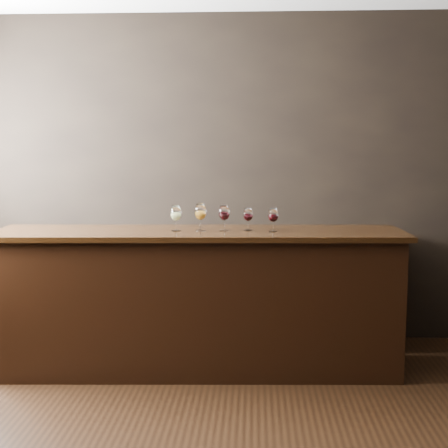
{
  "coord_description": "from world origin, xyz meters",
  "views": [
    {
      "loc": [
        0.28,
        -3.16,
        1.68
      ],
      "look_at": [
        0.05,
        1.37,
        1.11
      ],
      "focal_mm": 50.0,
      "sensor_mm": 36.0,
      "label": 1
    }
  ],
  "objects_px": {
    "glass_red_a": "(224,213)",
    "glass_red_c": "(273,215)",
    "back_bar_shelf": "(245,289)",
    "glass_white": "(176,214)",
    "glass_red_b": "(248,215)",
    "bar_counter": "(199,303)",
    "glass_amber": "(201,212)"
  },
  "relations": [
    {
      "from": "glass_red_b",
      "to": "glass_red_c",
      "type": "bearing_deg",
      "value": -20.8
    },
    {
      "from": "glass_white",
      "to": "glass_amber",
      "type": "relative_size",
      "value": 0.93
    },
    {
      "from": "bar_counter",
      "to": "back_bar_shelf",
      "type": "bearing_deg",
      "value": 60.61
    },
    {
      "from": "bar_counter",
      "to": "glass_amber",
      "type": "distance_m",
      "value": 0.69
    },
    {
      "from": "glass_white",
      "to": "bar_counter",
      "type": "bearing_deg",
      "value": 8.8
    },
    {
      "from": "glass_red_a",
      "to": "glass_red_c",
      "type": "relative_size",
      "value": 1.1
    },
    {
      "from": "glass_white",
      "to": "glass_red_c",
      "type": "relative_size",
      "value": 1.07
    },
    {
      "from": "back_bar_shelf",
      "to": "glass_amber",
      "type": "distance_m",
      "value": 1.04
    },
    {
      "from": "glass_red_c",
      "to": "glass_red_b",
      "type": "bearing_deg",
      "value": 159.2
    },
    {
      "from": "glass_white",
      "to": "glass_red_c",
      "type": "distance_m",
      "value": 0.71
    },
    {
      "from": "glass_white",
      "to": "glass_red_b",
      "type": "distance_m",
      "value": 0.53
    },
    {
      "from": "glass_red_b",
      "to": "glass_white",
      "type": "bearing_deg",
      "value": -173.12
    },
    {
      "from": "glass_red_c",
      "to": "back_bar_shelf",
      "type": "bearing_deg",
      "value": 107.22
    },
    {
      "from": "back_bar_shelf",
      "to": "glass_amber",
      "type": "relative_size",
      "value": 12.85
    },
    {
      "from": "glass_amber",
      "to": "glass_red_c",
      "type": "relative_size",
      "value": 1.15
    },
    {
      "from": "bar_counter",
      "to": "glass_red_b",
      "type": "bearing_deg",
      "value": 3.24
    },
    {
      "from": "glass_amber",
      "to": "glass_red_b",
      "type": "distance_m",
      "value": 0.35
    },
    {
      "from": "glass_red_a",
      "to": "back_bar_shelf",
      "type": "bearing_deg",
      "value": 77.87
    },
    {
      "from": "glass_red_c",
      "to": "bar_counter",
      "type": "bearing_deg",
      "value": 176.68
    },
    {
      "from": "glass_white",
      "to": "glass_red_b",
      "type": "xyz_separation_m",
      "value": [
        0.53,
        0.06,
        -0.01
      ]
    },
    {
      "from": "glass_red_b",
      "to": "glass_amber",
      "type": "bearing_deg",
      "value": -171.77
    },
    {
      "from": "bar_counter",
      "to": "glass_white",
      "type": "bearing_deg",
      "value": -173.95
    },
    {
      "from": "glass_red_a",
      "to": "glass_red_c",
      "type": "xyz_separation_m",
      "value": [
        0.36,
        -0.02,
        -0.01
      ]
    },
    {
      "from": "glass_white",
      "to": "glass_red_b",
      "type": "relative_size",
      "value": 1.12
    },
    {
      "from": "bar_counter",
      "to": "glass_amber",
      "type": "xyz_separation_m",
      "value": [
        0.01,
        -0.01,
        0.69
      ]
    },
    {
      "from": "glass_red_a",
      "to": "glass_red_b",
      "type": "height_order",
      "value": "glass_red_a"
    },
    {
      "from": "glass_white",
      "to": "glass_red_c",
      "type": "height_order",
      "value": "glass_white"
    },
    {
      "from": "glass_amber",
      "to": "glass_red_c",
      "type": "height_order",
      "value": "glass_amber"
    },
    {
      "from": "glass_red_b",
      "to": "glass_red_a",
      "type": "bearing_deg",
      "value": -165.45
    },
    {
      "from": "glass_red_b",
      "to": "glass_red_c",
      "type": "height_order",
      "value": "glass_red_c"
    },
    {
      "from": "glass_amber",
      "to": "glass_red_a",
      "type": "height_order",
      "value": "glass_amber"
    },
    {
      "from": "back_bar_shelf",
      "to": "glass_amber",
      "type": "height_order",
      "value": "glass_amber"
    }
  ]
}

